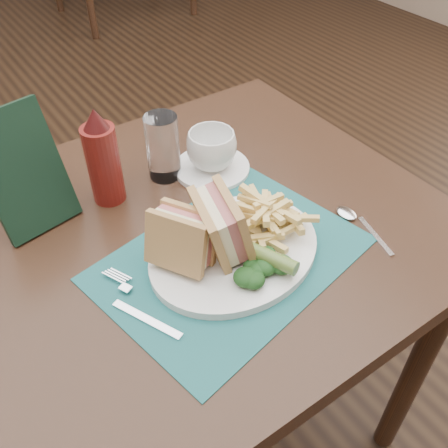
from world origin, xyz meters
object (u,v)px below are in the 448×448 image
at_px(ketchup_bottle, 102,156).
at_px(sandwich_half_b, 209,227).
at_px(saucer, 212,168).
at_px(coffee_cup, 212,150).
at_px(check_presenter, 23,172).
at_px(plate, 234,251).
at_px(drinking_glass, 163,147).
at_px(placemat, 231,258).
at_px(table_main, 194,348).
at_px(sandwich_half_a, 175,247).

bearing_deg(ketchup_bottle, sandwich_half_b, -74.80).
xyz_separation_m(saucer, coffee_cup, (0.00, 0.00, 0.04)).
distance_m(ketchup_bottle, check_presenter, 0.13).
xyz_separation_m(plate, check_presenter, (-0.24, 0.27, 0.10)).
bearing_deg(coffee_cup, drinking_glass, 155.34).
relative_size(saucer, drinking_glass, 1.15).
xyz_separation_m(placemat, ketchup_bottle, (-0.09, 0.26, 0.09)).
bearing_deg(drinking_glass, check_presenter, 177.02).
xyz_separation_m(table_main, saucer, (0.13, 0.11, 0.38)).
bearing_deg(plate, sandwich_half_b, 152.43).
relative_size(table_main, sandwich_half_a, 9.22).
height_order(placemat, sandwich_half_b, sandwich_half_b).
distance_m(saucer, check_presenter, 0.35).
height_order(sandwich_half_a, sandwich_half_b, sandwich_half_b).
xyz_separation_m(plate, drinking_glass, (0.02, 0.26, 0.06)).
height_order(plate, sandwich_half_a, sandwich_half_a).
height_order(coffee_cup, ketchup_bottle, ketchup_bottle).
relative_size(plate, sandwich_half_a, 3.07).
height_order(sandwich_half_b, saucer, sandwich_half_b).
xyz_separation_m(placemat, sandwich_half_a, (-0.09, 0.02, 0.07)).
height_order(table_main, coffee_cup, coffee_cup).
xyz_separation_m(drinking_glass, check_presenter, (-0.25, 0.01, 0.04)).
bearing_deg(table_main, ketchup_bottle, 116.44).
relative_size(coffee_cup, check_presenter, 0.45).
distance_m(coffee_cup, check_presenter, 0.34).
height_order(saucer, check_presenter, check_presenter).
bearing_deg(ketchup_bottle, table_main, -63.56).
relative_size(table_main, saucer, 6.00).
bearing_deg(sandwich_half_a, check_presenter, 87.02).
xyz_separation_m(plate, ketchup_bottle, (-0.10, 0.25, 0.08)).
bearing_deg(placemat, check_presenter, 129.47).
height_order(placemat, plate, plate).
bearing_deg(ketchup_bottle, plate, -67.79).
distance_m(sandwich_half_b, coffee_cup, 0.25).
relative_size(plate, ketchup_bottle, 1.61).
bearing_deg(saucer, drinking_glass, 155.34).
bearing_deg(table_main, check_presenter, 141.32).
xyz_separation_m(table_main, ketchup_bottle, (-0.07, 0.15, 0.47)).
relative_size(sandwich_half_b, ketchup_bottle, 0.59).
distance_m(sandwich_half_a, coffee_cup, 0.29).
bearing_deg(plate, check_presenter, 123.52).
bearing_deg(coffee_cup, table_main, -139.17).
bearing_deg(sandwich_half_a, coffee_cup, 14.89).
distance_m(plate, saucer, 0.24).
bearing_deg(placemat, plate, 21.66).
relative_size(placemat, check_presenter, 1.94).
height_order(sandwich_half_a, ketchup_bottle, ketchup_bottle).
distance_m(placemat, sandwich_half_a, 0.11).
bearing_deg(check_presenter, plate, -59.27).
bearing_deg(drinking_glass, saucer, -24.66).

